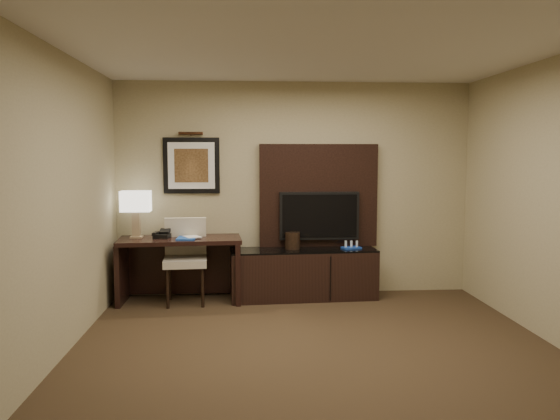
{
  "coord_description": "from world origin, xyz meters",
  "views": [
    {
      "loc": [
        -0.65,
        -4.44,
        1.78
      ],
      "look_at": [
        -0.23,
        1.8,
        1.15
      ],
      "focal_mm": 35.0,
      "sensor_mm": 36.0,
      "label": 1
    }
  ],
  "objects": [
    {
      "name": "floor",
      "position": [
        0.0,
        0.0,
        -0.01
      ],
      "size": [
        4.5,
        5.0,
        0.01
      ],
      "primitive_type": "cube",
      "color": "#342517",
      "rests_on": "ground"
    },
    {
      "name": "book",
      "position": [
        -1.35,
        2.1,
        0.9
      ],
      "size": [
        0.16,
        0.1,
        0.23
      ],
      "primitive_type": "imported",
      "rotation": [
        0.0,
        0.0,
        0.47
      ],
      "color": "tan",
      "rests_on": "desk"
    },
    {
      "name": "ice_bucket",
      "position": [
        -0.05,
        2.23,
        0.72
      ],
      "size": [
        0.22,
        0.22,
        0.21
      ],
      "primitive_type": "cylinder",
      "rotation": [
        0.0,
        0.0,
        -0.2
      ],
      "color": "black",
      "rests_on": "credenza"
    },
    {
      "name": "picture_light",
      "position": [
        -1.3,
        2.44,
        2.05
      ],
      "size": [
        0.04,
        0.04,
        0.3
      ],
      "primitive_type": "cylinder",
      "color": "#3D2213",
      "rests_on": "wall_back"
    },
    {
      "name": "desk",
      "position": [
        -1.42,
        2.15,
        0.39
      ],
      "size": [
        1.5,
        0.73,
        0.78
      ],
      "primitive_type": "cube",
      "rotation": [
        0.0,
        0.0,
        0.07
      ],
      "color": "black",
      "rests_on": "floor"
    },
    {
      "name": "wall_back",
      "position": [
        0.0,
        2.5,
        1.35
      ],
      "size": [
        4.5,
        0.01,
        2.7
      ],
      "primitive_type": "cube",
      "color": "tan",
      "rests_on": "floor"
    },
    {
      "name": "blue_folder",
      "position": [
        -1.33,
        2.07,
        0.79
      ],
      "size": [
        0.23,
        0.3,
        0.02
      ],
      "primitive_type": "cube",
      "rotation": [
        0.0,
        0.0,
        -0.03
      ],
      "color": "#1844A0",
      "rests_on": "desk"
    },
    {
      "name": "artwork",
      "position": [
        -1.3,
        2.48,
        1.65
      ],
      "size": [
        0.7,
        0.04,
        0.7
      ],
      "primitive_type": "cube",
      "color": "black",
      "rests_on": "wall_back"
    },
    {
      "name": "desk_phone",
      "position": [
        -1.64,
        2.16,
        0.83
      ],
      "size": [
        0.21,
        0.19,
        0.09
      ],
      "primitive_type": null,
      "rotation": [
        0.0,
        0.0,
        -0.15
      ],
      "color": "black",
      "rests_on": "desk"
    },
    {
      "name": "ceiling",
      "position": [
        0.0,
        0.0,
        2.7
      ],
      "size": [
        4.5,
        5.0,
        0.01
      ],
      "primitive_type": "cube",
      "color": "silver",
      "rests_on": "wall_back"
    },
    {
      "name": "tv",
      "position": [
        0.3,
        2.34,
        1.02
      ],
      "size": [
        1.0,
        0.08,
        0.6
      ],
      "primitive_type": "cube",
      "color": "black",
      "rests_on": "tv_wall_panel"
    },
    {
      "name": "wall_left",
      "position": [
        -2.25,
        0.0,
        1.35
      ],
      "size": [
        0.01,
        5.0,
        2.7
      ],
      "primitive_type": "cube",
      "color": "tan",
      "rests_on": "floor"
    },
    {
      "name": "desk_chair",
      "position": [
        -1.35,
        2.05,
        0.53
      ],
      "size": [
        0.54,
        0.62,
        1.05
      ],
      "primitive_type": null,
      "rotation": [
        0.0,
        0.0,
        0.07
      ],
      "color": "beige",
      "rests_on": "floor"
    },
    {
      "name": "minibar_tray",
      "position": [
        0.69,
        2.21,
        0.66
      ],
      "size": [
        0.26,
        0.2,
        0.08
      ],
      "primitive_type": null,
      "rotation": [
        0.0,
        0.0,
        0.33
      ],
      "color": "#1A41A9",
      "rests_on": "credenza"
    },
    {
      "name": "table_lamp",
      "position": [
        -1.95,
        2.2,
        1.06
      ],
      "size": [
        0.36,
        0.23,
        0.55
      ],
      "primitive_type": null,
      "rotation": [
        0.0,
        0.0,
        0.1
      ],
      "color": "#9D8462",
      "rests_on": "desk"
    },
    {
      "name": "wall_front",
      "position": [
        0.0,
        -2.5,
        1.35
      ],
      "size": [
        4.5,
        0.01,
        2.7
      ],
      "primitive_type": "cube",
      "color": "tan",
      "rests_on": "floor"
    },
    {
      "name": "tv_wall_panel",
      "position": [
        0.3,
        2.44,
        1.27
      ],
      "size": [
        1.5,
        0.12,
        1.3
      ],
      "primitive_type": "cube",
      "color": "black",
      "rests_on": "wall_back"
    },
    {
      "name": "credenza",
      "position": [
        0.09,
        2.2,
        0.31
      ],
      "size": [
        1.82,
        0.6,
        0.62
      ],
      "primitive_type": "cube",
      "rotation": [
        0.0,
        0.0,
        0.06
      ],
      "color": "black",
      "rests_on": "floor"
    }
  ]
}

